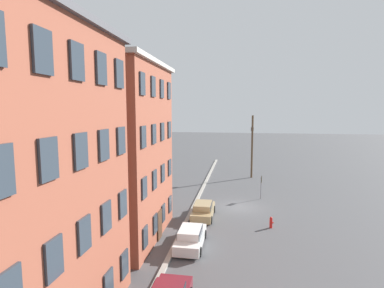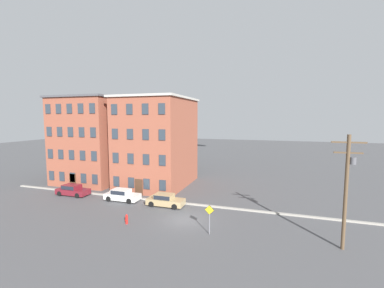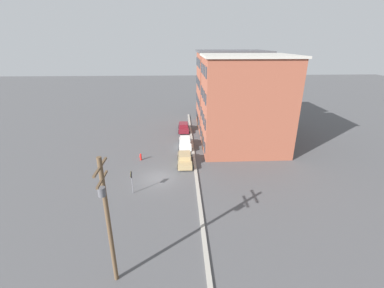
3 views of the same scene
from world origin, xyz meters
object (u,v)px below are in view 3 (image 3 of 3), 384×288
(caution_sign, at_px, (132,178))
(car_tan, at_px, (185,159))
(fire_hydrant, at_px, (141,157))
(car_maroon, at_px, (184,127))
(utility_pole, at_px, (107,217))
(car_white, at_px, (185,142))

(caution_sign, bearing_deg, car_tan, 140.22)
(car_tan, bearing_deg, fire_hydrant, -103.98)
(car_maroon, relative_size, car_tan, 1.00)
(car_maroon, bearing_deg, utility_pole, -9.20)
(car_maroon, xyz_separation_m, caution_sign, (20.34, -5.70, 1.02))
(car_maroon, height_order, fire_hydrant, car_maroon)
(car_maroon, height_order, caution_sign, caution_sign)
(car_white, bearing_deg, car_maroon, -179.14)
(car_white, distance_m, utility_pole, 24.42)
(car_maroon, xyz_separation_m, utility_pole, (31.06, -5.03, 4.36))
(fire_hydrant, bearing_deg, caution_sign, 2.13)
(car_tan, height_order, caution_sign, caution_sign)
(car_tan, xyz_separation_m, utility_pole, (17.49, -4.97, 4.36))
(car_maroon, relative_size, car_white, 1.00)
(car_white, relative_size, fire_hydrant, 4.58)
(caution_sign, xyz_separation_m, utility_pole, (10.72, 0.67, 3.34))
(utility_pole, height_order, fire_hydrant, utility_pole)
(car_tan, distance_m, utility_pole, 18.70)
(caution_sign, height_order, fire_hydrant, caution_sign)
(car_tan, distance_m, fire_hydrant, 6.14)
(car_white, xyz_separation_m, utility_pole, (23.47, -5.14, 4.36))
(car_maroon, height_order, car_tan, same)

